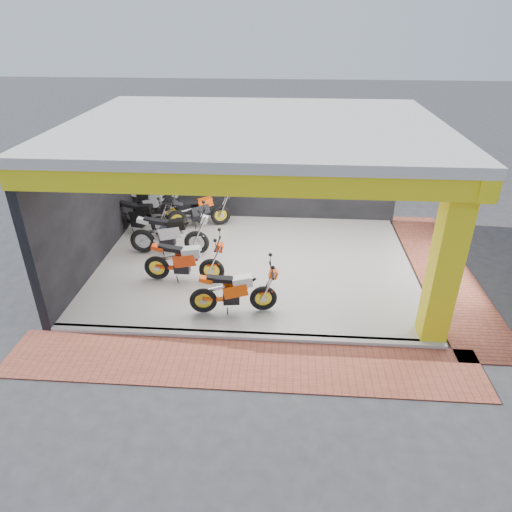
# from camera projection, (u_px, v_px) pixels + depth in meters

# --- Properties ---
(ground) EXTENTS (80.00, 80.00, 0.00)m
(ground) POSITION_uv_depth(u_px,v_px,m) (249.00, 309.00, 10.17)
(ground) COLOR #2D2D30
(ground) RESTS_ON ground
(showroom_floor) EXTENTS (8.00, 6.00, 0.10)m
(showroom_floor) POSITION_uv_depth(u_px,v_px,m) (255.00, 264.00, 11.91)
(showroom_floor) COLOR silver
(showroom_floor) RESTS_ON ground
(showroom_ceiling) EXTENTS (8.40, 6.40, 0.20)m
(showroom_ceiling) POSITION_uv_depth(u_px,v_px,m) (255.00, 126.00, 10.23)
(showroom_ceiling) COLOR beige
(showroom_ceiling) RESTS_ON corner_column
(back_wall) EXTENTS (8.20, 0.20, 3.50)m
(back_wall) POSITION_uv_depth(u_px,v_px,m) (263.00, 165.00, 13.83)
(back_wall) COLOR black
(back_wall) RESTS_ON ground
(left_wall) EXTENTS (0.20, 6.20, 3.50)m
(left_wall) POSITION_uv_depth(u_px,v_px,m) (91.00, 199.00, 11.36)
(left_wall) COLOR black
(left_wall) RESTS_ON ground
(corner_column) EXTENTS (0.50, 0.50, 3.50)m
(corner_column) POSITION_uv_depth(u_px,v_px,m) (446.00, 263.00, 8.45)
(corner_column) COLOR yellow
(corner_column) RESTS_ON ground
(header_beam_front) EXTENTS (8.40, 0.30, 0.40)m
(header_beam_front) POSITION_uv_depth(u_px,v_px,m) (242.00, 183.00, 7.73)
(header_beam_front) COLOR yellow
(header_beam_front) RESTS_ON corner_column
(header_beam_right) EXTENTS (0.30, 6.40, 0.40)m
(header_beam_right) POSITION_uv_depth(u_px,v_px,m) (434.00, 143.00, 10.12)
(header_beam_right) COLOR yellow
(header_beam_right) RESTS_ON corner_column
(floor_kerb) EXTENTS (8.00, 0.20, 0.10)m
(floor_kerb) POSITION_uv_depth(u_px,v_px,m) (244.00, 336.00, 9.25)
(floor_kerb) COLOR silver
(floor_kerb) RESTS_ON ground
(paver_front) EXTENTS (9.00, 1.40, 0.03)m
(paver_front) POSITION_uv_depth(u_px,v_px,m) (241.00, 363.00, 8.58)
(paver_front) COLOR #9B4732
(paver_front) RESTS_ON ground
(paver_right) EXTENTS (1.40, 7.00, 0.03)m
(paver_right) POSITION_uv_depth(u_px,v_px,m) (443.00, 272.00, 11.62)
(paver_right) COLOR #9B4732
(paver_right) RESTS_ON ground
(moto_hero) EXTENTS (2.07, 1.01, 1.21)m
(moto_hero) POSITION_uv_depth(u_px,v_px,m) (263.00, 287.00, 9.67)
(moto_hero) COLOR #F04F0A
(moto_hero) RESTS_ON showroom_floor
(moto_row_a) EXTENTS (2.08, 0.81, 1.26)m
(moto_row_a) POSITION_uv_depth(u_px,v_px,m) (211.00, 259.00, 10.71)
(moto_row_a) COLOR red
(moto_row_a) RESTS_ON showroom_floor
(moto_row_b) EXTENTS (2.25, 0.85, 1.37)m
(moto_row_b) POSITION_uv_depth(u_px,v_px,m) (196.00, 231.00, 11.94)
(moto_row_b) COLOR #B6B8BE
(moto_row_b) RESTS_ON showroom_floor
(moto_row_c) EXTENTS (2.19, 1.44, 1.25)m
(moto_row_c) POSITION_uv_depth(u_px,v_px,m) (220.00, 206.00, 13.68)
(moto_row_c) COLOR black
(moto_row_c) RESTS_ON showroom_floor
(moto_row_d) EXTENTS (2.24, 1.23, 1.30)m
(moto_row_d) POSITION_uv_depth(u_px,v_px,m) (160.00, 216.00, 12.91)
(moto_row_d) COLOR black
(moto_row_d) RESTS_ON showroom_floor
(moto_row_e) EXTENTS (1.99, 0.89, 1.18)m
(moto_row_e) POSITION_uv_depth(u_px,v_px,m) (170.00, 203.00, 13.98)
(moto_row_e) COLOR #ADB1B5
(moto_row_e) RESTS_ON showroom_floor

